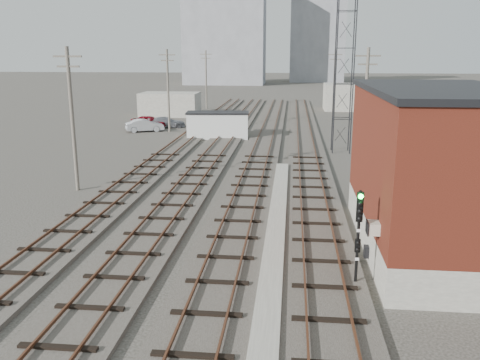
# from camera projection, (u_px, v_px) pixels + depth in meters

# --- Properties ---
(ground) EXTENTS (320.00, 320.00, 0.00)m
(ground) POSITION_uv_depth(u_px,v_px,m) (284.00, 117.00, 70.12)
(ground) COLOR #282621
(ground) RESTS_ON ground
(track_right) EXTENTS (3.20, 90.00, 0.39)m
(track_right) POSITION_uv_depth(u_px,v_px,m) (305.00, 142.00, 49.58)
(track_right) COLOR #332D28
(track_right) RESTS_ON ground
(track_mid_right) EXTENTS (3.20, 90.00, 0.39)m
(track_mid_right) POSITION_uv_depth(u_px,v_px,m) (265.00, 142.00, 49.98)
(track_mid_right) COLOR #332D28
(track_mid_right) RESTS_ON ground
(track_mid_left) EXTENTS (3.20, 90.00, 0.39)m
(track_mid_left) POSITION_uv_depth(u_px,v_px,m) (224.00, 141.00, 50.38)
(track_mid_left) COLOR #332D28
(track_mid_left) RESTS_ON ground
(track_left) EXTENTS (3.20, 90.00, 0.39)m
(track_left) POSITION_uv_depth(u_px,v_px,m) (185.00, 140.00, 50.78)
(track_left) COLOR #332D28
(track_left) RESTS_ON ground
(platform_curb) EXTENTS (0.90, 28.00, 0.26)m
(platform_curb) POSITION_uv_depth(u_px,v_px,m) (276.00, 225.00, 25.65)
(platform_curb) COLOR gray
(platform_curb) RESTS_ON ground
(brick_building) EXTENTS (6.54, 12.20, 7.22)m
(brick_building) POSITION_uv_depth(u_px,v_px,m) (437.00, 170.00, 22.17)
(brick_building) COLOR gray
(brick_building) RESTS_ON ground
(lattice_tower) EXTENTS (1.60, 1.60, 15.00)m
(lattice_tower) POSITION_uv_depth(u_px,v_px,m) (344.00, 66.00, 43.62)
(lattice_tower) COLOR black
(lattice_tower) RESTS_ON ground
(utility_pole_left_a) EXTENTS (1.80, 0.24, 9.00)m
(utility_pole_left_a) POSITION_uv_depth(u_px,v_px,m) (72.00, 116.00, 31.60)
(utility_pole_left_a) COLOR #595147
(utility_pole_left_a) RESTS_ON ground
(utility_pole_left_b) EXTENTS (1.80, 0.24, 9.00)m
(utility_pole_left_b) POSITION_uv_depth(u_px,v_px,m) (168.00, 89.00, 55.72)
(utility_pole_left_b) COLOR #595147
(utility_pole_left_b) RESTS_ON ground
(utility_pole_left_c) EXTENTS (1.80, 0.24, 9.00)m
(utility_pole_left_c) POSITION_uv_depth(u_px,v_px,m) (206.00, 78.00, 79.84)
(utility_pole_left_c) COLOR #595147
(utility_pole_left_c) RESTS_ON ground
(utility_pole_right_a) EXTENTS (1.80, 0.24, 9.00)m
(utility_pole_right_a) POSITION_uv_depth(u_px,v_px,m) (365.00, 106.00, 37.43)
(utility_pole_right_a) COLOR #595147
(utility_pole_right_a) RESTS_ON ground
(utility_pole_right_b) EXTENTS (1.80, 0.24, 9.00)m
(utility_pole_right_b) POSITION_uv_depth(u_px,v_px,m) (334.00, 83.00, 66.37)
(utility_pole_right_b) COLOR #595147
(utility_pole_right_b) RESTS_ON ground
(apartment_left) EXTENTS (22.00, 14.00, 30.00)m
(apartment_left) POSITION_uv_depth(u_px,v_px,m) (225.00, 29.00, 140.62)
(apartment_left) COLOR gray
(apartment_left) RESTS_ON ground
(apartment_right) EXTENTS (16.00, 12.00, 26.00)m
(apartment_right) POSITION_uv_depth(u_px,v_px,m) (317.00, 38.00, 152.99)
(apartment_right) COLOR gray
(apartment_right) RESTS_ON ground
(shed_left) EXTENTS (8.00, 5.00, 3.20)m
(shed_left) POSITION_uv_depth(u_px,v_px,m) (170.00, 104.00, 71.32)
(shed_left) COLOR gray
(shed_left) RESTS_ON ground
(shed_right) EXTENTS (6.00, 6.00, 4.00)m
(shed_right) POSITION_uv_depth(u_px,v_px,m) (344.00, 97.00, 78.38)
(shed_right) COLOR gray
(shed_right) RESTS_ON ground
(signal_mast) EXTENTS (0.40, 0.40, 3.76)m
(signal_mast) POSITION_uv_depth(u_px,v_px,m) (358.00, 232.00, 18.73)
(signal_mast) COLOR gray
(signal_mast) RESTS_ON ground
(switch_stand) EXTENTS (0.30, 0.30, 1.22)m
(switch_stand) POSITION_uv_depth(u_px,v_px,m) (222.00, 133.00, 52.48)
(switch_stand) COLOR black
(switch_stand) RESTS_ON ground
(site_trailer) EXTENTS (6.64, 3.37, 2.70)m
(site_trailer) POSITION_uv_depth(u_px,v_px,m) (218.00, 125.00, 52.52)
(site_trailer) COLOR silver
(site_trailer) RESTS_ON ground
(car_red) EXTENTS (4.47, 2.18, 1.47)m
(car_red) POSITION_uv_depth(u_px,v_px,m) (149.00, 122.00, 59.78)
(car_red) COLOR maroon
(car_red) RESTS_ON ground
(car_silver) EXTENTS (4.47, 3.06, 1.39)m
(car_silver) POSITION_uv_depth(u_px,v_px,m) (145.00, 125.00, 56.92)
(car_silver) COLOR #AEB1B6
(car_silver) RESTS_ON ground
(car_grey) EXTENTS (4.76, 3.25, 1.28)m
(car_grey) POSITION_uv_depth(u_px,v_px,m) (166.00, 122.00, 59.99)
(car_grey) COLOR gray
(car_grey) RESTS_ON ground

